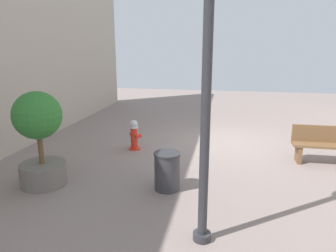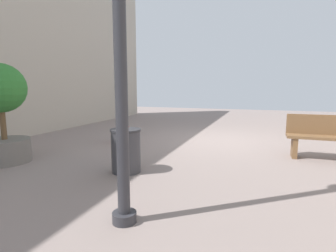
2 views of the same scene
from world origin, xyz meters
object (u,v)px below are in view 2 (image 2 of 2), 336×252
Objects in this scene: fire_hydrant at (122,127)px; trash_bin at (126,151)px; planter_tree at (2,108)px; bench_near at (331,136)px.

fire_hydrant is 1.09× the size of trash_bin.
planter_tree is 2.54× the size of trash_bin.
bench_near is 0.86× the size of planter_tree.
bench_near is (-5.15, 0.11, 0.07)m from fire_hydrant.
trash_bin is at bearing -173.98° from planter_tree.
bench_near is at bearing -148.66° from trash_bin.
bench_near is at bearing 178.79° from fire_hydrant.
planter_tree is (1.23, 2.65, 0.69)m from fire_hydrant.
planter_tree is 2.77m from trash_bin.
planter_tree reaches higher than trash_bin.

